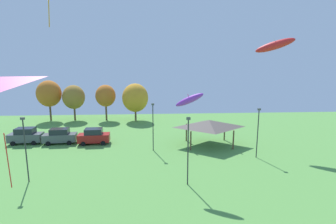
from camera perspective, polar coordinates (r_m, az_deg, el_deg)
The scene contains 14 objects.
kite_flying_4 at distance 24.56m, azimuth 4.68°, elevation 2.66°, with size 2.88×1.32×1.75m.
kite_flying_5 at distance 39.46m, azimuth 22.24°, elevation 13.28°, with size 5.24×3.34×2.59m.
parked_car_leftmost at distance 42.81m, azimuth -28.57°, elevation -4.57°, with size 4.60×2.14×2.30m.
parked_car_second_from_left at distance 40.70m, azimuth -22.47°, elevation -4.87°, with size 4.68×2.29×2.21m.
parked_car_third_from_left at distance 38.99m, azimuth -15.83°, elevation -5.10°, with size 4.48×2.26×2.24m.
park_pavilion at distance 36.97m, azimuth 8.92°, elevation -2.52°, with size 7.42×5.56×3.60m.
light_post_0 at distance 34.11m, azimuth -3.29°, elevation -2.69°, with size 0.36×0.20×6.32m.
light_post_1 at distance 24.59m, azimuth 4.38°, elevation -7.71°, with size 0.36×0.20×6.55m.
light_post_2 at distance 28.59m, azimuth -28.63°, elevation -6.53°, with size 0.36×0.20×6.42m.
light_post_3 at distance 33.37m, azimuth 18.97°, elevation -3.74°, with size 0.36×0.20×6.12m.
treeline_tree_0 at distance 57.22m, azimuth -24.50°, elevation 3.66°, with size 4.75×4.75×8.04m.
treeline_tree_1 at distance 55.70m, azimuth -19.84°, elevation 3.06°, with size 4.36×4.36×7.10m.
treeline_tree_2 at distance 53.95m, azimuth -13.44°, elevation 3.44°, with size 3.98×3.98×7.14m.
treeline_tree_3 at distance 52.48m, azimuth -7.15°, elevation 3.08°, with size 5.16×5.16×7.44m.
Camera 1 is at (0.68, 1.49, 11.40)m, focal length 28.00 mm.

